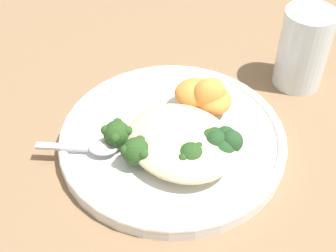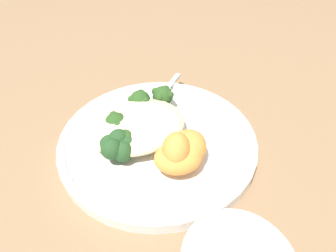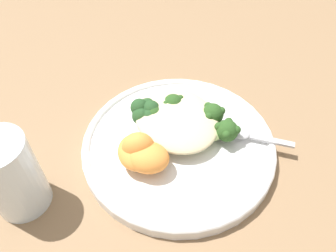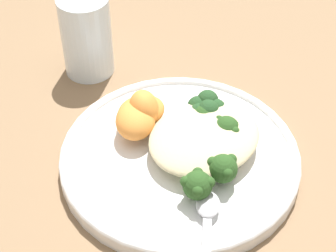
{
  "view_description": "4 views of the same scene",
  "coord_description": "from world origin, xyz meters",
  "views": [
    {
      "loc": [
        -0.3,
        0.3,
        0.43
      ],
      "look_at": [
        0.0,
        0.02,
        0.04
      ],
      "focal_mm": 50.0,
      "sensor_mm": 36.0,
      "label": 1
    },
    {
      "loc": [
        -0.09,
        -0.25,
        0.28
      ],
      "look_at": [
        0.01,
        -0.0,
        0.04
      ],
      "focal_mm": 28.0,
      "sensor_mm": 36.0,
      "label": 2
    },
    {
      "loc": [
        0.25,
        -0.16,
        0.39
      ],
      "look_at": [
        -0.01,
        0.0,
        0.05
      ],
      "focal_mm": 35.0,
      "sensor_mm": 36.0,
      "label": 3
    },
    {
      "loc": [
        0.32,
        0.34,
        0.5
      ],
      "look_at": [
        0.01,
        -0.0,
        0.06
      ],
      "focal_mm": 60.0,
      "sensor_mm": 36.0,
      "label": 4
    }
  ],
  "objects": [
    {
      "name": "ground_plane",
      "position": [
        0.0,
        0.0,
        0.0
      ],
      "size": [
        4.0,
        4.0,
        0.0
      ],
      "primitive_type": "plane",
      "color": "#846647"
    },
    {
      "name": "broccoli_stalk_1",
      "position": [
        -0.0,
        0.06,
        0.04
      ],
      "size": [
        0.04,
        0.1,
        0.03
      ],
      "rotation": [
        0.0,
        0.0,
        1.75
      ],
      "color": "#ADC675",
      "rests_on": "plate"
    },
    {
      "name": "sweet_potato_chunk_1",
      "position": [
        0.0,
        -0.06,
        0.04
      ],
      "size": [
        0.07,
        0.06,
        0.03
      ],
      "primitive_type": "ellipsoid",
      "rotation": [
        0.0,
        0.0,
        6.02
      ],
      "color": "orange",
      "rests_on": "plate"
    },
    {
      "name": "water_glass",
      "position": [
        -0.03,
        -0.21,
        0.06
      ],
      "size": [
        0.07,
        0.07,
        0.12
      ],
      "primitive_type": "cylinder",
      "color": "silver",
      "rests_on": "ground_plane"
    },
    {
      "name": "broccoli_stalk_0",
      "position": [
        0.03,
        0.06,
        0.04
      ],
      "size": [
        0.05,
        0.09,
        0.03
      ],
      "rotation": [
        0.0,
        0.0,
        1.21
      ],
      "color": "#ADC675",
      "rests_on": "plate"
    },
    {
      "name": "sweet_potato_chunk_0",
      "position": [
        0.0,
        -0.05,
        0.05
      ],
      "size": [
        0.05,
        0.06,
        0.05
      ],
      "primitive_type": "ellipsoid",
      "rotation": [
        0.0,
        0.0,
        4.23
      ],
      "color": "orange",
      "rests_on": "plate"
    },
    {
      "name": "broccoli_stalk_3",
      "position": [
        -0.04,
        0.0,
        0.03
      ],
      "size": [
        0.09,
        0.03,
        0.03
      ],
      "rotation": [
        0.0,
        0.0,
        3.24
      ],
      "color": "#ADC675",
      "rests_on": "plate"
    },
    {
      "name": "spoon",
      "position": [
        0.04,
        0.1,
        0.03
      ],
      "size": [
        0.09,
        0.08,
        0.01
      ],
      "rotation": [
        0.0,
        0.0,
        0.75
      ],
      "color": "#B7B7BC",
      "rests_on": "plate"
    },
    {
      "name": "broccoli_stalk_2",
      "position": [
        -0.04,
        0.03,
        0.04
      ],
      "size": [
        0.09,
        0.06,
        0.03
      ],
      "rotation": [
        0.0,
        0.0,
        2.71
      ],
      "color": "#ADC675",
      "rests_on": "plate"
    },
    {
      "name": "quinoa_mound",
      "position": [
        -0.03,
        0.03,
        0.04
      ],
      "size": [
        0.14,
        0.12,
        0.03
      ],
      "primitive_type": "ellipsoid",
      "color": "beige",
      "rests_on": "plate"
    },
    {
      "name": "plate",
      "position": [
        -0.0,
        0.01,
        0.01
      ],
      "size": [
        0.28,
        0.28,
        0.02
      ],
      "color": "white",
      "rests_on": "ground_plane"
    },
    {
      "name": "kale_tuft",
      "position": [
        -0.06,
        -0.01,
        0.04
      ],
      "size": [
        0.05,
        0.05,
        0.03
      ],
      "color": "#234723",
      "rests_on": "plate"
    },
    {
      "name": "sweet_potato_chunk_2",
      "position": [
        0.02,
        -0.05,
        0.04
      ],
      "size": [
        0.08,
        0.08,
        0.04
      ],
      "primitive_type": "ellipsoid",
      "rotation": [
        0.0,
        0.0,
        0.83
      ],
      "color": "orange",
      "rests_on": "plate"
    }
  ]
}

